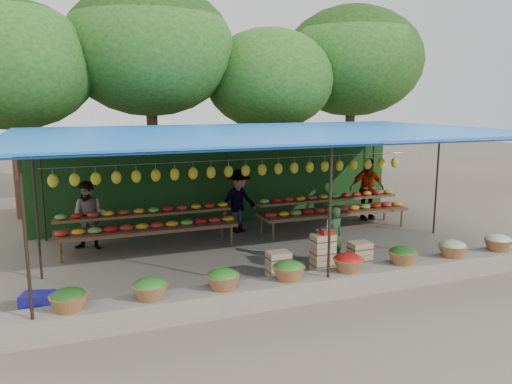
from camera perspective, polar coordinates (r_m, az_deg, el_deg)
name	(u,v)px	position (r m, az deg, el deg)	size (l,w,h in m)	color
ground	(266,253)	(11.65, 1.18, -6.95)	(60.00, 60.00, 0.00)	brown
stone_curb	(324,285)	(9.24, 7.75, -10.49)	(10.60, 0.55, 0.40)	#696154
stall_canopy	(265,137)	(11.21, 1.09, 6.28)	(10.80, 6.60, 2.82)	black
produce_baskets	(319,266)	(9.07, 7.24, -8.43)	(8.98, 0.58, 0.34)	brown
netting_backdrop	(225,180)	(14.26, -3.58, 1.43)	(10.60, 0.06, 2.50)	#1B4B1B
tree_row	(211,63)	(17.08, -5.11, 14.53)	(16.51, 5.50, 7.12)	#3D2016
fruit_table_left	(148,223)	(12.11, -12.28, -3.53)	(4.21, 0.95, 0.93)	#48311D
fruit_table_right	(333,207)	(13.74, 8.78, -1.75)	(4.21, 0.95, 0.93)	#48311D
crate_counter	(322,256)	(10.49, 7.50, -7.26)	(2.35, 0.34, 0.77)	tan
weighing_scale	(327,231)	(10.39, 8.13, -4.39)	(0.28, 0.28, 0.30)	red
vendor_seated	(334,236)	(10.81, 8.86, -4.98)	(0.46, 0.30, 1.26)	#1C3E1F
customer_left	(89,216)	(12.33, -18.51, -2.59)	(0.79, 0.62, 1.63)	slate
customer_mid	(239,201)	(13.23, -1.98, -1.05)	(1.09, 0.63, 1.69)	slate
customer_right	(367,189)	(15.03, 12.56, 0.36)	(1.07, 0.44, 1.82)	slate
blue_crate_front	(66,318)	(8.58, -20.92, -13.26)	(0.46, 0.33, 0.28)	navy
blue_crate_back	(38,302)	(9.30, -23.67, -11.47)	(0.52, 0.37, 0.31)	navy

